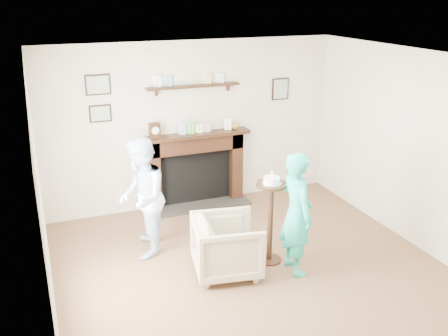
{
  "coord_description": "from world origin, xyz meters",
  "views": [
    {
      "loc": [
        -2.22,
        -4.45,
        3.16
      ],
      "look_at": [
        -0.12,
        0.9,
        1.11
      ],
      "focal_mm": 40.0,
      "sensor_mm": 36.0,
      "label": 1
    }
  ],
  "objects_px": {
    "man": "(145,252)",
    "pedestal_table": "(271,207)",
    "armchair": "(227,272)",
    "woman": "(294,270)"
  },
  "relations": [
    {
      "from": "man",
      "to": "pedestal_table",
      "type": "xyz_separation_m",
      "value": [
        1.39,
        -0.75,
        0.72
      ]
    },
    {
      "from": "man",
      "to": "armchair",
      "type": "bearing_deg",
      "value": 58.75
    },
    {
      "from": "armchair",
      "to": "man",
      "type": "height_order",
      "value": "man"
    },
    {
      "from": "woman",
      "to": "pedestal_table",
      "type": "distance_m",
      "value": 0.81
    },
    {
      "from": "pedestal_table",
      "to": "woman",
      "type": "bearing_deg",
      "value": -60.7
    },
    {
      "from": "armchair",
      "to": "man",
      "type": "bearing_deg",
      "value": 54.42
    },
    {
      "from": "armchair",
      "to": "pedestal_table",
      "type": "relative_size",
      "value": 0.65
    },
    {
      "from": "man",
      "to": "pedestal_table",
      "type": "height_order",
      "value": "pedestal_table"
    },
    {
      "from": "man",
      "to": "woman",
      "type": "xyz_separation_m",
      "value": [
        1.57,
        -1.06,
        0.0
      ]
    },
    {
      "from": "woman",
      "to": "pedestal_table",
      "type": "height_order",
      "value": "pedestal_table"
    }
  ]
}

